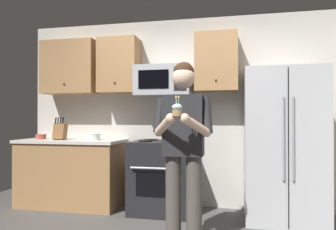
{
  "coord_description": "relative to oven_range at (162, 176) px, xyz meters",
  "views": [
    {
      "loc": [
        0.8,
        -2.64,
        1.22
      ],
      "look_at": [
        0.15,
        0.35,
        1.25
      ],
      "focal_mm": 33.78,
      "sensor_mm": 36.0,
      "label": 1
    }
  ],
  "objects": [
    {
      "name": "cupcake",
      "position": [
        0.45,
        -1.35,
        0.83
      ],
      "size": [
        0.09,
        0.09,
        0.17
      ],
      "color": "#A87F56"
    },
    {
      "name": "knife_block",
      "position": [
        -1.44,
        -0.03,
        0.57
      ],
      "size": [
        0.16,
        0.15,
        0.32
      ],
      "color": "brown",
      "rests_on": "counter_left"
    },
    {
      "name": "bowl_large_white",
      "position": [
        -0.96,
        -0.01,
        0.51
      ],
      "size": [
        0.2,
        0.2,
        0.09
      ],
      "color": "white",
      "rests_on": "counter_left"
    },
    {
      "name": "wall_back",
      "position": [
        0.15,
        0.39,
        0.84
      ],
      "size": [
        4.4,
        0.1,
        2.6
      ],
      "primitive_type": "cube",
      "color": "beige",
      "rests_on": "ground"
    },
    {
      "name": "counter_left",
      "position": [
        -1.3,
        0.02,
        0.0
      ],
      "size": [
        1.44,
        0.66,
        0.92
      ],
      "color": "#9E7247",
      "rests_on": "ground"
    },
    {
      "name": "bowl_small_colored",
      "position": [
        -1.76,
        0.0,
        0.5
      ],
      "size": [
        0.15,
        0.15,
        0.07
      ],
      "color": "#B24C3F",
      "rests_on": "counter_left"
    },
    {
      "name": "oven_range",
      "position": [
        0.0,
        0.0,
        0.0
      ],
      "size": [
        0.76,
        0.7,
        0.93
      ],
      "color": "black",
      "rests_on": "ground"
    },
    {
      "name": "refrigerator",
      "position": [
        1.5,
        -0.04,
        0.44
      ],
      "size": [
        0.9,
        0.75,
        1.8
      ],
      "color": "#B7BABF",
      "rests_on": "ground"
    },
    {
      "name": "microwave",
      "position": [
        0.0,
        0.12,
        1.26
      ],
      "size": [
        0.74,
        0.41,
        0.4
      ],
      "color": "#9EA0A5"
    },
    {
      "name": "cabinet_row_upper",
      "position": [
        -0.57,
        0.17,
        1.49
      ],
      "size": [
        2.78,
        0.36,
        0.76
      ],
      "color": "#9E7247"
    },
    {
      "name": "person",
      "position": [
        0.45,
        -1.02,
        0.53
      ],
      "size": [
        0.6,
        0.48,
        1.76
      ],
      "color": "#4C4742",
      "rests_on": "ground"
    }
  ]
}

